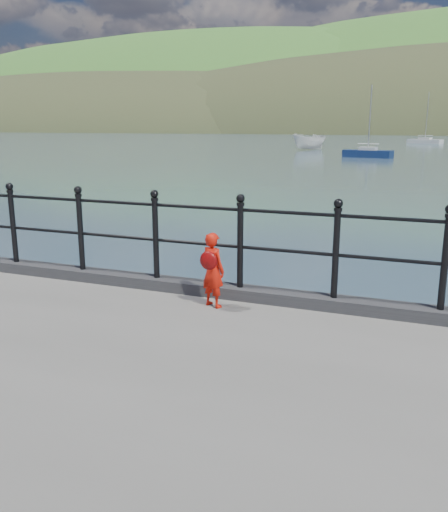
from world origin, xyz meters
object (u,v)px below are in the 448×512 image
at_px(sailboat_deep, 425,142).
at_px(launch_white, 309,142).
at_px(child, 213,269).
at_px(sailboat_port, 368,154).
at_px(railing, 197,232).

bearing_deg(sailboat_deep, launch_white, -89.61).
bearing_deg(sailboat_deep, child, -65.26).
distance_m(launch_white, sailboat_deep, 30.52).
height_order(child, sailboat_port, sailboat_port).
bearing_deg(launch_white, railing, -44.17).
relative_size(railing, child, 19.60).
bearing_deg(sailboat_port, child, -73.59).
bearing_deg(sailboat_port, railing, -74.02).
bearing_deg(sailboat_deep, sailboat_port, -70.89).
bearing_deg(child, sailboat_port, -63.41).
xyz_separation_m(child, sailboat_deep, (0.47, 88.62, -1.13)).
height_order(child, sailboat_deep, sailboat_deep).
xyz_separation_m(railing, launch_white, (-11.86, 60.45, -0.84)).
xyz_separation_m(child, sailboat_port, (-3.74, 48.11, -1.13)).
height_order(railing, launch_white, railing).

